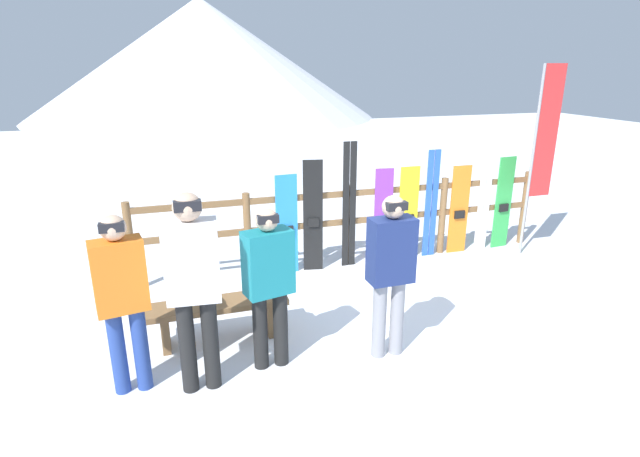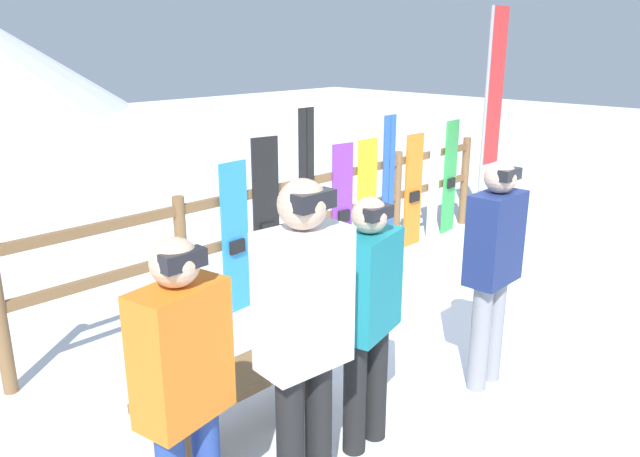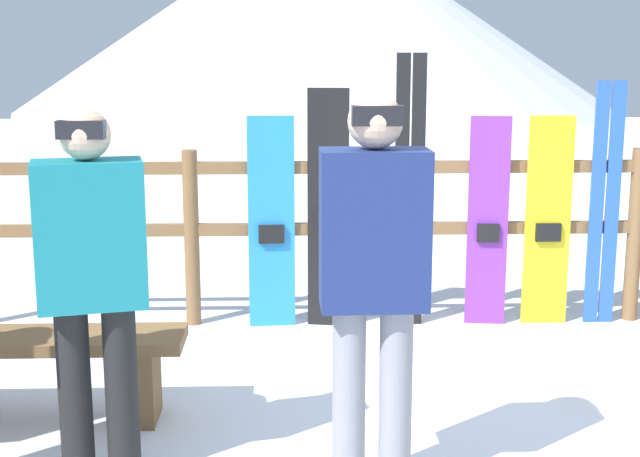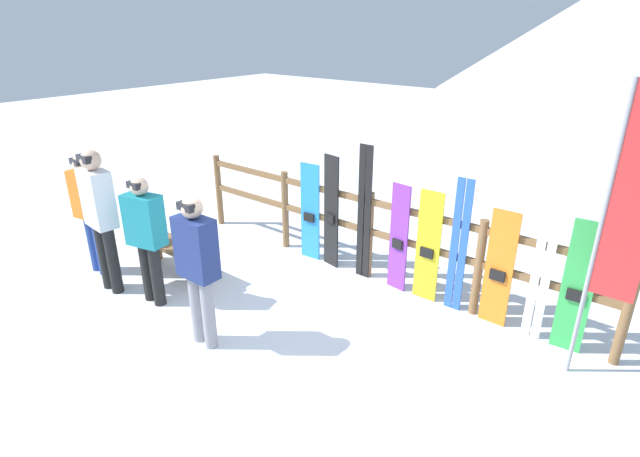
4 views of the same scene
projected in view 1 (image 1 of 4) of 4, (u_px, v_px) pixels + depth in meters
The scene contains 18 objects.
ground_plane at pixel (403, 317), 5.75m from camera, with size 40.00×40.00×0.00m, color white.
mountain_backdrop at pixel (202, 58), 26.25m from camera, with size 18.00×18.00×6.00m.
fence at pixel (351, 217), 7.08m from camera, with size 6.03×0.10×1.17m.
bench at pixel (218, 311), 5.18m from camera, with size 1.44×0.36×0.45m.
person_white at pixel (193, 280), 4.18m from camera, with size 0.47×0.29×1.81m.
person_teal at pixel (269, 279), 4.57m from camera, with size 0.48×0.33×1.58m.
person_navy at pixel (391, 266), 4.74m from camera, with size 0.43×0.24×1.65m.
person_orange at pixel (122, 293), 4.19m from camera, with size 0.45×0.30×1.63m.
snowboard_blue at pixel (287, 225), 6.76m from camera, with size 0.30×0.07×1.40m.
snowboard_black_stripe at pixel (313, 217), 6.84m from camera, with size 0.27×0.09×1.57m.
ski_pair_black at pixel (349, 206), 6.96m from camera, with size 0.19×0.02×1.79m.
snowboard_purple at pixel (383, 216), 7.17m from camera, with size 0.26×0.08×1.39m.
snowboard_yellow at pixel (408, 214), 7.28m from camera, with size 0.30×0.06×1.39m.
ski_pair_blue at pixel (431, 204), 7.36m from camera, with size 0.19×0.02×1.61m.
snowboard_orange at pixel (459, 210), 7.53m from camera, with size 0.30×0.06×1.36m.
ski_pair_white at pixel (484, 199), 7.62m from camera, with size 0.20×0.02×1.62m.
snowboard_green at pixel (503, 203), 7.74m from camera, with size 0.30×0.07×1.44m.
rental_flag at pixel (542, 143), 7.18m from camera, with size 0.40×0.04×2.78m.
Camera 1 is at (-2.47, -4.61, 2.79)m, focal length 28.00 mm.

